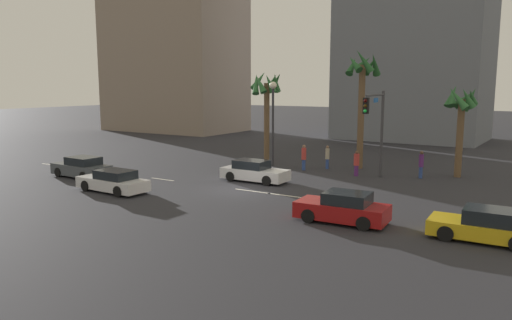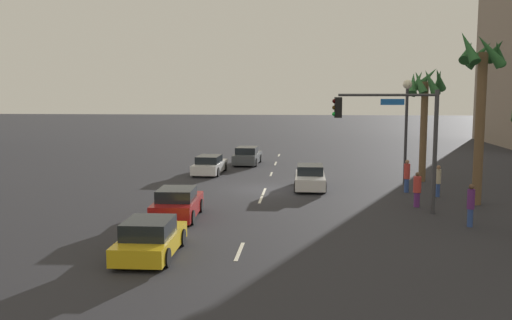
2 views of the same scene
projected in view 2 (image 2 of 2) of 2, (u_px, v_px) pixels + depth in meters
name	position (u px, v px, depth m)	size (l,w,h in m)	color
ground_plane	(265.00, 189.00, 32.87)	(220.00, 220.00, 0.00)	#28282D
lane_stripe_0	(279.00, 155.00, 50.67)	(1.99, 0.14, 0.01)	silver
lane_stripe_1	(276.00, 163.00, 44.79)	(2.26, 0.14, 0.01)	silver
lane_stripe_2	(271.00, 174.00, 38.98)	(1.91, 0.14, 0.01)	silver
lane_stripe_3	(264.00, 192.00, 31.99)	(2.44, 0.14, 0.01)	silver
lane_stripe_4	(261.00, 199.00, 29.80)	(2.28, 0.14, 0.01)	silver
lane_stripe_5	(239.00, 251.00, 20.02)	(2.34, 0.14, 0.01)	silver
car_0	(177.00, 204.00, 25.29)	(4.22, 2.05, 1.41)	maroon
car_1	(210.00, 165.00, 39.16)	(4.65, 2.00, 1.31)	silver
car_2	(310.00, 178.00, 33.19)	(4.43, 1.85, 1.39)	silver
car_3	(247.00, 156.00, 44.29)	(4.49, 2.08, 1.42)	#474C51
car_4	(150.00, 239.00, 19.43)	(4.17, 1.95, 1.35)	gold
traffic_signal	(399.00, 130.00, 25.77)	(0.65, 4.93, 5.85)	#38383D
streetlamp	(407.00, 112.00, 34.14)	(0.56, 0.56, 6.50)	#2D2D33
pedestrian_0	(471.00, 204.00, 23.61)	(0.45, 0.45, 1.86)	#2D478C
pedestrian_1	(407.00, 175.00, 31.78)	(0.50, 0.50, 1.89)	#2D478C
pedestrian_2	(438.00, 180.00, 30.43)	(0.31, 0.31, 1.75)	#2D478C
pedestrian_3	(417.00, 189.00, 27.71)	(0.55, 0.55, 1.77)	#59266B
palm_tree_1	(481.00, 80.00, 27.63)	(2.38, 2.63, 8.86)	brown
palm_tree_2	(426.00, 95.00, 35.24)	(2.62, 2.55, 7.46)	brown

